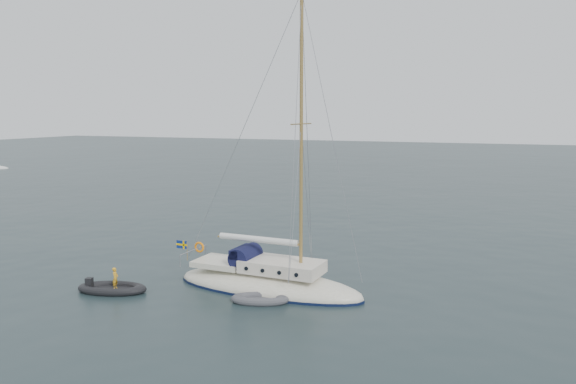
% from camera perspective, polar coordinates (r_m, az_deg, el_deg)
% --- Properties ---
extents(ground, '(300.00, 300.00, 0.00)m').
position_cam_1_polar(ground, '(26.70, 0.51, -11.51)').
color(ground, black).
rests_on(ground, ground).
extents(sailboat, '(10.64, 3.18, 15.15)m').
position_cam_1_polar(sailboat, '(28.66, -2.02, -7.73)').
color(sailboat, white).
rests_on(sailboat, ground).
extents(dinghy, '(2.79, 1.26, 0.40)m').
position_cam_1_polar(dinghy, '(27.13, -2.86, -10.81)').
color(dinghy, '#515257').
rests_on(dinghy, ground).
extents(rib, '(3.56, 1.62, 1.29)m').
position_cam_1_polar(rib, '(29.95, -17.45, -9.28)').
color(rib, black).
rests_on(rib, ground).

